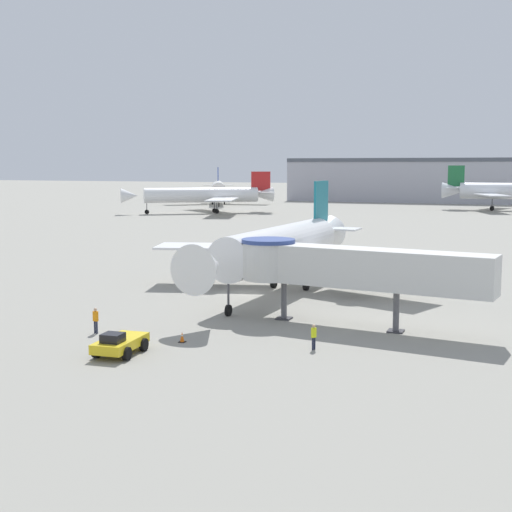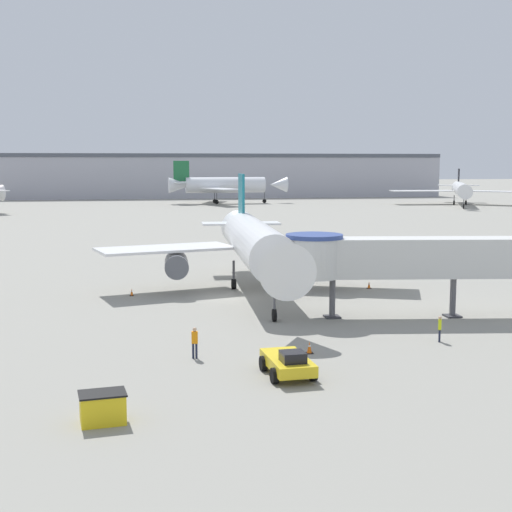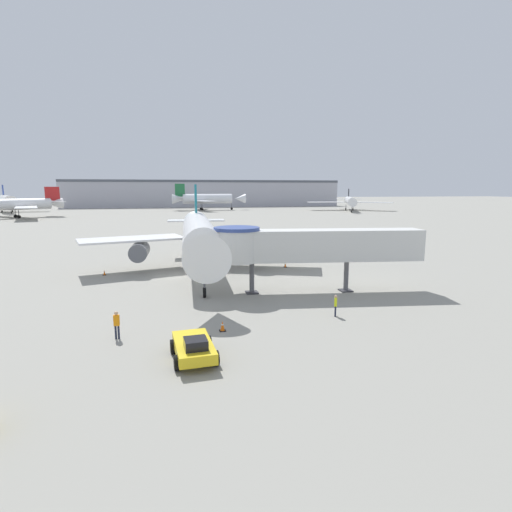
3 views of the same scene
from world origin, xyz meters
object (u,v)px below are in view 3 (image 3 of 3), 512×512
traffic_cone_port_wing (104,273)px  background_jet_green_tail (206,199)px  traffic_cone_near_nose (223,326)px  main_airplane (199,235)px  jet_bridge (304,245)px  ground_crew_marshaller (117,323)px  background_jet_blue_tail (7,200)px  background_jet_red_tail (7,205)px  ground_crew_wing_walker (336,304)px  background_jet_black_tail (350,201)px  traffic_cone_starboard_wing (285,265)px  pushback_tug_yellow (194,347)px

traffic_cone_port_wing → background_jet_green_tail: bearing=80.1°
traffic_cone_near_nose → background_jet_green_tail: 155.27m
main_airplane → traffic_cone_near_nose: 20.36m
jet_bridge → ground_crew_marshaller: bearing=-143.2°
ground_crew_marshaller → background_jet_blue_tail: bearing=-60.7°
background_jet_red_tail → background_jet_green_tail: bearing=84.7°
traffic_cone_near_nose → background_jet_red_tail: background_jet_red_tail is taller
ground_crew_wing_walker → background_jet_red_tail: size_ratio=0.05×
main_airplane → jet_bridge: bearing=-50.5°
ground_crew_wing_walker → background_jet_black_tail: background_jet_black_tail is taller
ground_crew_wing_walker → background_jet_green_tail: size_ratio=0.05×
traffic_cone_port_wing → background_jet_red_tail: background_jet_red_tail is taller
background_jet_blue_tail → traffic_cone_starboard_wing: bearing=-84.7°
ground_crew_marshaller → main_airplane: bearing=-100.7°
traffic_cone_port_wing → background_jet_red_tail: bearing=114.2°
pushback_tug_yellow → ground_crew_wing_walker: ground_crew_wing_walker is taller
main_airplane → traffic_cone_starboard_wing: (10.37, 0.39, -3.93)m
background_jet_blue_tail → jet_bridge: bearing=-87.3°
traffic_cone_near_nose → background_jet_blue_tail: background_jet_blue_tail is taller
traffic_cone_port_wing → ground_crew_wing_walker: (19.17, -18.91, 0.66)m
traffic_cone_port_wing → ground_crew_wing_walker: size_ratio=0.37×
traffic_cone_near_nose → ground_crew_wing_walker: bearing=8.8°
jet_bridge → background_jet_green_tail: 146.07m
background_jet_black_tail → background_jet_red_tail: background_jet_red_tail is taller
traffic_cone_near_nose → background_jet_blue_tail: size_ratio=0.02×
background_jet_blue_tail → background_jet_red_tail: size_ratio=0.88×
main_airplane → pushback_tug_yellow: size_ratio=7.23×
traffic_cone_port_wing → ground_crew_wing_walker: 26.94m
traffic_cone_port_wing → background_jet_black_tail: 143.92m
ground_crew_marshaller → background_jet_red_tail: size_ratio=0.05×
background_jet_green_tail → jet_bridge: bearing=176.0°
main_airplane → background_jet_black_tail: 138.22m
main_airplane → background_jet_black_tail: size_ratio=0.85×
main_airplane → traffic_cone_near_nose: (0.02, -19.98, -3.90)m
traffic_cone_starboard_wing → ground_crew_marshaller: 26.59m
jet_bridge → background_jet_black_tail: 143.80m
pushback_tug_yellow → background_jet_black_tail: size_ratio=0.12×
background_jet_green_tail → pushback_tug_yellow: bearing=172.3°
ground_crew_wing_walker → background_jet_green_tail: 153.44m
traffic_cone_starboard_wing → background_jet_red_tail: (-64.22, 96.29, 4.15)m
jet_bridge → ground_crew_wing_walker: 8.09m
background_jet_blue_tail → pushback_tug_yellow: bearing=-92.6°
traffic_cone_port_wing → traffic_cone_near_nose: traffic_cone_near_nose is taller
traffic_cone_port_wing → ground_crew_marshaller: 20.60m
traffic_cone_near_nose → ground_crew_marshaller: (-6.73, 0.01, 0.71)m
traffic_cone_port_wing → background_jet_blue_tail: size_ratio=0.02×
main_airplane → traffic_cone_port_wing: size_ratio=52.12×
ground_crew_marshaller → background_jet_red_tail: (-47.13, 116.65, 3.41)m
background_jet_green_tail → background_jet_black_tail: size_ratio=0.89×
jet_bridge → ground_crew_marshaller: 17.94m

